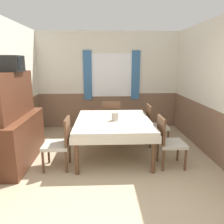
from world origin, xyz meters
TOP-DOWN VIEW (x-y plane):
  - ground_plane at (0.00, 0.00)m, footprint 16.00×16.00m
  - wall_back at (0.01, 3.84)m, footprint 4.20×0.09m
  - wall_left at (-1.93, 1.91)m, footprint 0.05×4.22m
  - wall_right at (1.93, 1.91)m, footprint 0.05×4.22m
  - dining_table at (0.05, 1.87)m, footprint 1.45×1.70m
  - chair_left_near at (-0.88, 1.36)m, footprint 0.44×0.44m
  - chair_right_far at (0.98, 2.37)m, footprint 0.44×0.44m
  - chair_right_near at (0.98, 1.36)m, footprint 0.44×0.44m
  - chair_head_window at (0.05, 2.92)m, footprint 0.44×0.44m
  - sideboard at (-1.68, 1.63)m, footprint 0.46×1.59m
  - tv at (-1.68, 1.69)m, footprint 0.29×0.39m
  - vase at (0.08, 1.79)m, footprint 0.13×0.13m

SIDE VIEW (x-z plane):
  - ground_plane at x=0.00m, z-range 0.00..0.00m
  - chair_left_near at x=-0.88m, z-range 0.03..0.93m
  - chair_right_far at x=0.98m, z-range 0.03..0.93m
  - chair_right_near at x=0.98m, z-range 0.03..0.93m
  - chair_head_window at x=0.05m, z-range 0.03..0.93m
  - dining_table at x=0.05m, z-range 0.26..0.99m
  - sideboard at x=-1.68m, z-range -0.13..1.51m
  - vase at x=0.08m, z-range 0.72..0.88m
  - wall_left at x=-1.93m, z-range 0.00..2.60m
  - wall_right at x=1.93m, z-range 0.00..2.60m
  - wall_back at x=0.01m, z-range 0.01..2.61m
  - tv at x=-1.68m, z-range 1.64..1.92m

